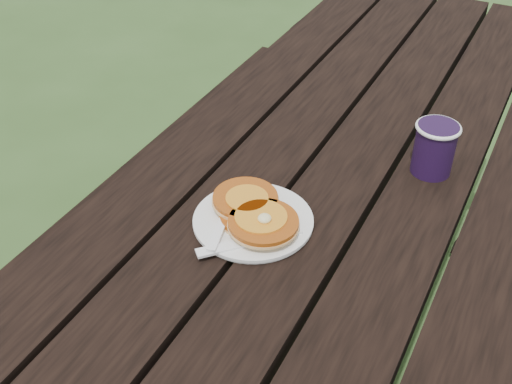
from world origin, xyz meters
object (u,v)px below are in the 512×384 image
at_px(picnic_table, 347,280).
at_px(coffee_cup, 435,146).
at_px(pancake_stack, 255,213).
at_px(plate, 253,221).

xyz_separation_m(picnic_table, coffee_cup, (0.14, -0.02, 0.44)).
bearing_deg(pancake_stack, picnic_table, 74.97).
height_order(plate, pancake_stack, pancake_stack).
distance_m(pancake_stack, coffee_cup, 0.37).
xyz_separation_m(picnic_table, plate, (-0.09, -0.31, 0.39)).
relative_size(picnic_table, plate, 8.98).
distance_m(picnic_table, pancake_stack, 0.52).
bearing_deg(plate, picnic_table, 74.57).
bearing_deg(picnic_table, pancake_stack, -105.03).
height_order(picnic_table, pancake_stack, pancake_stack).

